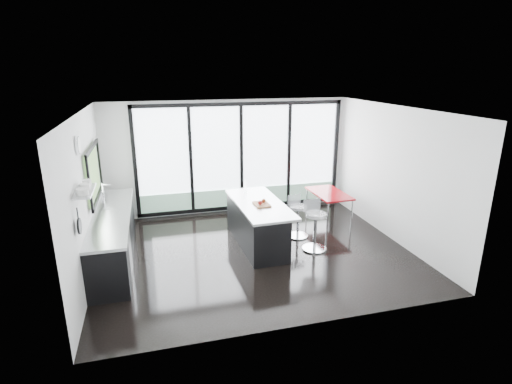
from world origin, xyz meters
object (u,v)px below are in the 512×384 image
object	(u,v)px
red_table	(328,206)
bar_stool_far	(298,221)
bar_stool_near	(315,231)
island	(256,223)

from	to	relation	value
red_table	bar_stool_far	bearing A→B (deg)	-143.63
bar_stool_near	bar_stool_far	world-z (taller)	bar_stool_near
bar_stool_near	bar_stool_far	xyz separation A→B (m)	(-0.10, 0.70, -0.04)
red_table	bar_stool_near	bearing A→B (deg)	-123.37
island	red_table	distance (m)	2.25
island	red_table	world-z (taller)	island
bar_stool_near	red_table	bearing A→B (deg)	49.22
island	bar_stool_far	world-z (taller)	island
island	bar_stool_far	xyz separation A→B (m)	(0.97, 0.12, -0.10)
bar_stool_near	red_table	size ratio (longest dim) A/B	0.62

